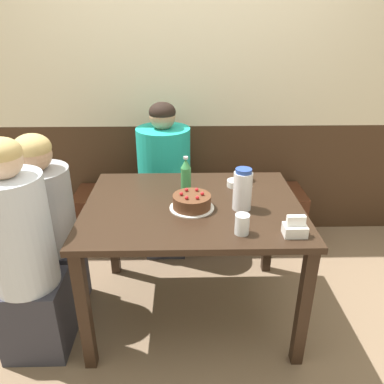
{
  "coord_description": "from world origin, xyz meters",
  "views": [
    {
      "loc": [
        -0.05,
        -1.88,
        1.71
      ],
      "look_at": [
        -0.0,
        0.05,
        0.81
      ],
      "focal_mm": 35.0,
      "sensor_mm": 36.0,
      "label": 1
    }
  ],
  "objects_px": {
    "person_teal_shirt": "(165,181)",
    "water_pitcher": "(243,190)",
    "napkin_holder": "(295,228)",
    "birthday_cake": "(192,202)",
    "soju_bottle": "(186,175)",
    "bowl_soup_white": "(235,183)",
    "glass_water_tall": "(242,224)",
    "person_grey_tee": "(24,261)",
    "person_pale_blue_shirt": "(47,230)",
    "bowl_rice_small": "(245,177)",
    "bench_seat": "(190,217)"
  },
  "relations": [
    {
      "from": "bench_seat",
      "to": "person_grey_tee",
      "type": "height_order",
      "value": "person_grey_tee"
    },
    {
      "from": "napkin_holder",
      "to": "person_pale_blue_shirt",
      "type": "relative_size",
      "value": 0.1
    },
    {
      "from": "bowl_soup_white",
      "to": "bowl_rice_small",
      "type": "distance_m",
      "value": 0.12
    },
    {
      "from": "water_pitcher",
      "to": "person_teal_shirt",
      "type": "bearing_deg",
      "value": 120.42
    },
    {
      "from": "napkin_holder",
      "to": "person_teal_shirt",
      "type": "bearing_deg",
      "value": 122.27
    },
    {
      "from": "napkin_holder",
      "to": "birthday_cake",
      "type": "bearing_deg",
      "value": 148.85
    },
    {
      "from": "glass_water_tall",
      "to": "person_pale_blue_shirt",
      "type": "distance_m",
      "value": 1.19
    },
    {
      "from": "soju_bottle",
      "to": "bowl_soup_white",
      "type": "height_order",
      "value": "soju_bottle"
    },
    {
      "from": "glass_water_tall",
      "to": "person_grey_tee",
      "type": "relative_size",
      "value": 0.08
    },
    {
      "from": "bowl_soup_white",
      "to": "person_pale_blue_shirt",
      "type": "relative_size",
      "value": 0.09
    },
    {
      "from": "person_pale_blue_shirt",
      "to": "napkin_holder",
      "type": "bearing_deg",
      "value": -16.96
    },
    {
      "from": "glass_water_tall",
      "to": "person_grey_tee",
      "type": "distance_m",
      "value": 1.12
    },
    {
      "from": "water_pitcher",
      "to": "birthday_cake",
      "type": "bearing_deg",
      "value": 177.95
    },
    {
      "from": "soju_bottle",
      "to": "person_grey_tee",
      "type": "height_order",
      "value": "person_grey_tee"
    },
    {
      "from": "bowl_soup_white",
      "to": "person_pale_blue_shirt",
      "type": "distance_m",
      "value": 1.17
    },
    {
      "from": "soju_bottle",
      "to": "person_pale_blue_shirt",
      "type": "distance_m",
      "value": 0.89
    },
    {
      "from": "soju_bottle",
      "to": "person_teal_shirt",
      "type": "relative_size",
      "value": 0.18
    },
    {
      "from": "soju_bottle",
      "to": "bowl_rice_small",
      "type": "bearing_deg",
      "value": 21.36
    },
    {
      "from": "water_pitcher",
      "to": "person_grey_tee",
      "type": "height_order",
      "value": "person_grey_tee"
    },
    {
      "from": "water_pitcher",
      "to": "bowl_rice_small",
      "type": "bearing_deg",
      "value": 79.13
    },
    {
      "from": "person_grey_tee",
      "to": "bowl_rice_small",
      "type": "bearing_deg",
      "value": 26.86
    },
    {
      "from": "soju_bottle",
      "to": "person_teal_shirt",
      "type": "xyz_separation_m",
      "value": [
        -0.16,
        0.54,
        -0.27
      ]
    },
    {
      "from": "water_pitcher",
      "to": "person_teal_shirt",
      "type": "height_order",
      "value": "person_teal_shirt"
    },
    {
      "from": "soju_bottle",
      "to": "birthday_cake",
      "type": "bearing_deg",
      "value": -82.78
    },
    {
      "from": "birthday_cake",
      "to": "person_pale_blue_shirt",
      "type": "height_order",
      "value": "person_pale_blue_shirt"
    },
    {
      "from": "person_pale_blue_shirt",
      "to": "bowl_soup_white",
      "type": "bearing_deg",
      "value": 8.79
    },
    {
      "from": "bowl_soup_white",
      "to": "person_grey_tee",
      "type": "height_order",
      "value": "person_grey_tee"
    },
    {
      "from": "person_grey_tee",
      "to": "glass_water_tall",
      "type": "bearing_deg",
      "value": -2.41
    },
    {
      "from": "bowl_rice_small",
      "to": "person_grey_tee",
      "type": "relative_size",
      "value": 0.09
    },
    {
      "from": "water_pitcher",
      "to": "soju_bottle",
      "type": "relative_size",
      "value": 1.08
    },
    {
      "from": "bowl_soup_white",
      "to": "person_pale_blue_shirt",
      "type": "xyz_separation_m",
      "value": [
        -1.14,
        -0.18,
        -0.22
      ]
    },
    {
      "from": "glass_water_tall",
      "to": "person_grey_tee",
      "type": "bearing_deg",
      "value": 177.59
    },
    {
      "from": "person_grey_tee",
      "to": "napkin_holder",
      "type": "bearing_deg",
      "value": -2.92
    },
    {
      "from": "glass_water_tall",
      "to": "person_teal_shirt",
      "type": "bearing_deg",
      "value": 112.08
    },
    {
      "from": "bowl_rice_small",
      "to": "person_pale_blue_shirt",
      "type": "distance_m",
      "value": 1.26
    },
    {
      "from": "bowl_rice_small",
      "to": "person_pale_blue_shirt",
      "type": "bearing_deg",
      "value": -167.4
    },
    {
      "from": "napkin_holder",
      "to": "person_teal_shirt",
      "type": "relative_size",
      "value": 0.09
    },
    {
      "from": "soju_bottle",
      "to": "bowl_soup_white",
      "type": "distance_m",
      "value": 0.32
    },
    {
      "from": "bowl_soup_white",
      "to": "person_pale_blue_shirt",
      "type": "bearing_deg",
      "value": -171.21
    },
    {
      "from": "person_teal_shirt",
      "to": "water_pitcher",
      "type": "bearing_deg",
      "value": 30.42
    },
    {
      "from": "soju_bottle",
      "to": "napkin_holder",
      "type": "distance_m",
      "value": 0.75
    },
    {
      "from": "bowl_rice_small",
      "to": "person_grey_tee",
      "type": "distance_m",
      "value": 1.37
    },
    {
      "from": "person_grey_tee",
      "to": "water_pitcher",
      "type": "bearing_deg",
      "value": 10.78
    },
    {
      "from": "soju_bottle",
      "to": "bowl_rice_small",
      "type": "distance_m",
      "value": 0.42
    },
    {
      "from": "birthday_cake",
      "to": "glass_water_tall",
      "type": "relative_size",
      "value": 2.43
    },
    {
      "from": "person_teal_shirt",
      "to": "person_grey_tee",
      "type": "xyz_separation_m",
      "value": [
        -0.67,
        -1.0,
        -0.01
      ]
    },
    {
      "from": "water_pitcher",
      "to": "soju_bottle",
      "type": "distance_m",
      "value": 0.39
    },
    {
      "from": "birthday_cake",
      "to": "bowl_soup_white",
      "type": "xyz_separation_m",
      "value": [
        0.28,
        0.29,
        -0.02
      ]
    },
    {
      "from": "bowl_soup_white",
      "to": "glass_water_tall",
      "type": "bearing_deg",
      "value": -94.19
    },
    {
      "from": "person_grey_tee",
      "to": "bowl_soup_white",
      "type": "bearing_deg",
      "value": 24.48
    }
  ]
}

